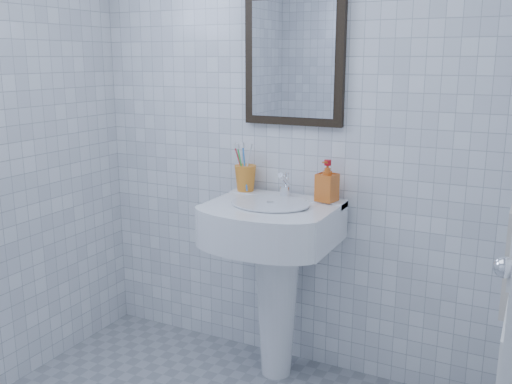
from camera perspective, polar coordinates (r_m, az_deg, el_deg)
The scene contains 7 objects.
wall_back at distance 2.80m, azimuth 3.63°, elevation 6.96°, with size 2.20×0.02×2.50m, color white.
washbasin at distance 2.75m, azimuth 1.91°, elevation -6.83°, with size 0.59×0.43×0.91m.
faucet at distance 2.75m, azimuth 2.91°, elevation 0.55°, with size 0.05×0.11×0.13m.
toothbrush_cup at distance 2.87m, azimuth -1.07°, elevation 1.40°, with size 0.11×0.11×0.13m, color orange, non-canonical shape.
soap_dispenser at distance 2.67m, azimuth 7.13°, elevation 1.11°, with size 0.09×0.09×0.19m, color #E14B16.
wall_mirror at distance 2.76m, azimuth 3.79°, elevation 13.11°, with size 0.50×0.04×0.62m.
hand_towel at distance 2.17m, azimuth 24.03°, elevation -6.36°, with size 0.03×0.16×0.38m, color beige.
Camera 1 is at (1.09, -1.36, 1.56)m, focal length 40.00 mm.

